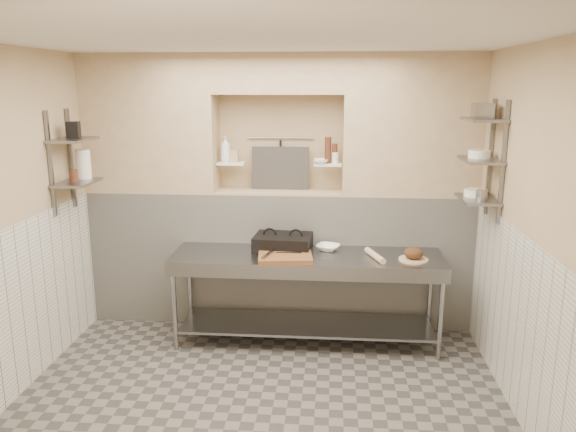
# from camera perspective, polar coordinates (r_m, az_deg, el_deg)

# --- Properties ---
(floor) EXTENTS (4.00, 3.90, 0.10)m
(floor) POSITION_cam_1_polar(r_m,az_deg,el_deg) (4.74, -2.96, -19.27)
(floor) COLOR #605B55
(floor) RESTS_ON ground
(ceiling) EXTENTS (4.00, 3.90, 0.10)m
(ceiling) POSITION_cam_1_polar(r_m,az_deg,el_deg) (4.02, -3.47, 18.26)
(ceiling) COLOR silver
(ceiling) RESTS_ON ground
(wall_right) EXTENTS (0.10, 3.90, 2.80)m
(wall_right) POSITION_cam_1_polar(r_m,az_deg,el_deg) (4.38, 24.49, -2.50)
(wall_right) COLOR tan
(wall_right) RESTS_ON ground
(wall_back) EXTENTS (4.00, 0.10, 2.80)m
(wall_back) POSITION_cam_1_polar(r_m,az_deg,el_deg) (6.09, -0.66, 2.84)
(wall_back) COLOR tan
(wall_back) RESTS_ON ground
(wall_front) EXTENTS (4.00, 0.10, 2.80)m
(wall_front) POSITION_cam_1_polar(r_m,az_deg,el_deg) (2.31, -10.12, -15.23)
(wall_front) COLOR tan
(wall_front) RESTS_ON ground
(backwall_lower) EXTENTS (4.00, 0.40, 1.40)m
(backwall_lower) POSITION_cam_1_polar(r_m,az_deg,el_deg) (6.01, -0.86, -4.16)
(backwall_lower) COLOR silver
(backwall_lower) RESTS_ON floor
(alcove_sill) EXTENTS (1.30, 0.40, 0.02)m
(alcove_sill) POSITION_cam_1_polar(r_m,az_deg,el_deg) (5.84, -0.88, 2.50)
(alcove_sill) COLOR tan
(alcove_sill) RESTS_ON backwall_lower
(backwall_pillar_left) EXTENTS (1.35, 0.40, 1.40)m
(backwall_pillar_left) POSITION_cam_1_polar(r_m,az_deg,el_deg) (6.03, -13.71, 9.08)
(backwall_pillar_left) COLOR tan
(backwall_pillar_left) RESTS_ON backwall_lower
(backwall_pillar_right) EXTENTS (1.35, 0.40, 1.40)m
(backwall_pillar_right) POSITION_cam_1_polar(r_m,az_deg,el_deg) (5.78, 12.45, 8.98)
(backwall_pillar_right) COLOR tan
(backwall_pillar_right) RESTS_ON backwall_lower
(backwall_header) EXTENTS (1.30, 0.40, 0.40)m
(backwall_header) POSITION_cam_1_polar(r_m,az_deg,el_deg) (5.74, -0.93, 14.25)
(backwall_header) COLOR tan
(backwall_header) RESTS_ON backwall_lower
(wainscot_left) EXTENTS (0.02, 3.90, 1.40)m
(wainscot_left) POSITION_cam_1_polar(r_m,az_deg,el_deg) (5.04, -26.43, -9.11)
(wainscot_left) COLOR silver
(wainscot_left) RESTS_ON floor
(wainscot_right) EXTENTS (0.02, 3.90, 1.40)m
(wainscot_right) POSITION_cam_1_polar(r_m,az_deg,el_deg) (4.58, 22.93, -10.96)
(wainscot_right) COLOR silver
(wainscot_right) RESTS_ON floor
(alcove_shelf_left) EXTENTS (0.28, 0.16, 0.02)m
(alcove_shelf_left) POSITION_cam_1_polar(r_m,az_deg,el_deg) (5.86, -5.79, 5.34)
(alcove_shelf_left) COLOR white
(alcove_shelf_left) RESTS_ON backwall_lower
(alcove_shelf_right) EXTENTS (0.28, 0.16, 0.02)m
(alcove_shelf_right) POSITION_cam_1_polar(r_m,az_deg,el_deg) (5.77, 4.08, 5.25)
(alcove_shelf_right) COLOR white
(alcove_shelf_right) RESTS_ON backwall_lower
(utensil_rail) EXTENTS (0.70, 0.02, 0.02)m
(utensil_rail) POSITION_cam_1_polar(r_m,az_deg,el_deg) (5.93, -0.74, 7.93)
(utensil_rail) COLOR gray
(utensil_rail) RESTS_ON wall_back
(hanging_steel) EXTENTS (0.02, 0.02, 0.30)m
(hanging_steel) POSITION_cam_1_polar(r_m,az_deg,el_deg) (5.93, -0.76, 6.28)
(hanging_steel) COLOR black
(hanging_steel) RESTS_ON utensil_rail
(splash_panel) EXTENTS (0.60, 0.08, 0.45)m
(splash_panel) POSITION_cam_1_polar(r_m,az_deg,el_deg) (5.90, -0.80, 4.87)
(splash_panel) COLOR #383330
(splash_panel) RESTS_ON alcove_sill
(shelf_rail_left_a) EXTENTS (0.03, 0.03, 0.95)m
(shelf_rail_left_a) POSITION_cam_1_polar(r_m,az_deg,el_deg) (5.84, -21.18, 5.48)
(shelf_rail_left_a) COLOR slate
(shelf_rail_left_a) RESTS_ON wall_left
(shelf_rail_left_b) EXTENTS (0.03, 0.03, 0.95)m
(shelf_rail_left_b) POSITION_cam_1_polar(r_m,az_deg,el_deg) (5.48, -22.97, 4.88)
(shelf_rail_left_b) COLOR slate
(shelf_rail_left_b) RESTS_ON wall_left
(wall_shelf_left_lower) EXTENTS (0.30, 0.50, 0.02)m
(wall_shelf_left_lower) POSITION_cam_1_polar(r_m,az_deg,el_deg) (5.63, -20.64, 3.20)
(wall_shelf_left_lower) COLOR slate
(wall_shelf_left_lower) RESTS_ON wall_left
(wall_shelf_left_upper) EXTENTS (0.30, 0.50, 0.03)m
(wall_shelf_left_upper) POSITION_cam_1_polar(r_m,az_deg,el_deg) (5.58, -20.98, 7.25)
(wall_shelf_left_upper) COLOR slate
(wall_shelf_left_upper) RESTS_ON wall_left
(shelf_rail_right_a) EXTENTS (0.03, 0.03, 1.05)m
(shelf_rail_right_a) POSITION_cam_1_polar(r_m,az_deg,el_deg) (5.44, 19.84, 5.62)
(shelf_rail_right_a) COLOR slate
(shelf_rail_right_a) RESTS_ON wall_right
(shelf_rail_right_b) EXTENTS (0.03, 0.03, 1.05)m
(shelf_rail_right_b) POSITION_cam_1_polar(r_m,az_deg,el_deg) (5.06, 20.99, 5.01)
(shelf_rail_right_b) COLOR slate
(shelf_rail_right_b) RESTS_ON wall_right
(wall_shelf_right_lower) EXTENTS (0.30, 0.50, 0.02)m
(wall_shelf_right_lower) POSITION_cam_1_polar(r_m,az_deg,el_deg) (5.27, 18.68, 1.62)
(wall_shelf_right_lower) COLOR slate
(wall_shelf_right_lower) RESTS_ON wall_right
(wall_shelf_right_mid) EXTENTS (0.30, 0.50, 0.02)m
(wall_shelf_right_mid) POSITION_cam_1_polar(r_m,az_deg,el_deg) (5.22, 18.96, 5.39)
(wall_shelf_right_mid) COLOR slate
(wall_shelf_right_mid) RESTS_ON wall_right
(wall_shelf_right_upper) EXTENTS (0.30, 0.50, 0.03)m
(wall_shelf_right_upper) POSITION_cam_1_polar(r_m,az_deg,el_deg) (5.18, 19.25, 9.22)
(wall_shelf_right_upper) COLOR slate
(wall_shelf_right_upper) RESTS_ON wall_right
(prep_table) EXTENTS (2.60, 0.70, 0.90)m
(prep_table) POSITION_cam_1_polar(r_m,az_deg,el_deg) (5.47, 1.91, -6.58)
(prep_table) COLOR gray
(prep_table) RESTS_ON floor
(panini_press) EXTENTS (0.58, 0.44, 0.15)m
(panini_press) POSITION_cam_1_polar(r_m,az_deg,el_deg) (5.54, -0.52, -2.72)
(panini_press) COLOR black
(panini_press) RESTS_ON prep_table
(cutting_board) EXTENTS (0.54, 0.40, 0.04)m
(cutting_board) POSITION_cam_1_polar(r_m,az_deg,el_deg) (5.25, -0.28, -4.23)
(cutting_board) COLOR brown
(cutting_board) RESTS_ON prep_table
(knife_blade) EXTENTS (0.25, 0.03, 0.01)m
(knife_blade) POSITION_cam_1_polar(r_m,az_deg,el_deg) (5.30, 0.05, -3.76)
(knife_blade) COLOR gray
(knife_blade) RESTS_ON cutting_board
(tongs) EXTENTS (0.09, 0.27, 0.03)m
(tongs) POSITION_cam_1_polar(r_m,az_deg,el_deg) (5.23, -2.07, -3.88)
(tongs) COLOR gray
(tongs) RESTS_ON cutting_board
(mixing_bowl) EXTENTS (0.29, 0.29, 0.06)m
(mixing_bowl) POSITION_cam_1_polar(r_m,az_deg,el_deg) (5.56, 4.10, -3.21)
(mixing_bowl) COLOR white
(mixing_bowl) RESTS_ON prep_table
(rolling_pin) EXTENTS (0.18, 0.38, 0.06)m
(rolling_pin) POSITION_cam_1_polar(r_m,az_deg,el_deg) (5.35, 8.82, -3.99)
(rolling_pin) COLOR beige
(rolling_pin) RESTS_ON prep_table
(bread_board) EXTENTS (0.27, 0.27, 0.02)m
(bread_board) POSITION_cam_1_polar(r_m,az_deg,el_deg) (5.37, 12.62, -4.32)
(bread_board) COLOR beige
(bread_board) RESTS_ON prep_table
(bread_loaf) EXTENTS (0.18, 0.18, 0.11)m
(bread_loaf) POSITION_cam_1_polar(r_m,az_deg,el_deg) (5.35, 12.65, -3.69)
(bread_loaf) COLOR #4C2D19
(bread_loaf) RESTS_ON bread_board
(bottle_soap) EXTENTS (0.14, 0.14, 0.27)m
(bottle_soap) POSITION_cam_1_polar(r_m,az_deg,el_deg) (5.85, -6.36, 6.77)
(bottle_soap) COLOR white
(bottle_soap) RESTS_ON alcove_shelf_left
(jar_alcove) EXTENTS (0.08, 0.08, 0.13)m
(jar_alcove) POSITION_cam_1_polar(r_m,az_deg,el_deg) (5.85, -5.49, 6.08)
(jar_alcove) COLOR tan
(jar_alcove) RESTS_ON alcove_shelf_left
(bowl_alcove) EXTENTS (0.18, 0.18, 0.05)m
(bowl_alcove) POSITION_cam_1_polar(r_m,az_deg,el_deg) (5.73, 3.32, 5.57)
(bowl_alcove) COLOR white
(bowl_alcove) RESTS_ON alcove_shelf_right
(condiment_a) EXTENTS (0.05, 0.05, 0.20)m
(condiment_a) POSITION_cam_1_polar(r_m,az_deg,el_deg) (5.76, 4.75, 6.35)
(condiment_a) COLOR #4A2517
(condiment_a) RESTS_ON alcove_shelf_right
(condiment_b) EXTENTS (0.07, 0.07, 0.27)m
(condiment_b) POSITION_cam_1_polar(r_m,az_deg,el_deg) (5.76, 4.08, 6.70)
(condiment_b) COLOR #4A2517
(condiment_b) RESTS_ON alcove_shelf_right
(condiment_c) EXTENTS (0.07, 0.07, 0.11)m
(condiment_c) POSITION_cam_1_polar(r_m,az_deg,el_deg) (5.75, 4.83, 5.90)
(condiment_c) COLOR white
(condiment_c) RESTS_ON alcove_shelf_right
(jug_left) EXTENTS (0.14, 0.14, 0.28)m
(jug_left) POSITION_cam_1_polar(r_m,az_deg,el_deg) (5.76, -20.06, 4.98)
(jug_left) COLOR white
(jug_left) RESTS_ON wall_shelf_left_lower
(jar_left) EXTENTS (0.08, 0.08, 0.12)m
(jar_left) POSITION_cam_1_polar(r_m,az_deg,el_deg) (5.57, -20.94, 3.82)
(jar_left) COLOR #4A2517
(jar_left) RESTS_ON wall_shelf_left_lower
(box_left_upper) EXTENTS (0.12, 0.12, 0.15)m
(box_left_upper) POSITION_cam_1_polar(r_m,az_deg,el_deg) (5.59, -20.96, 8.17)
(box_left_upper) COLOR black
(box_left_upper) RESTS_ON wall_shelf_left_upper
(bowl_right) EXTENTS (0.21, 0.21, 0.06)m
(bowl_right) POSITION_cam_1_polar(r_m,az_deg,el_deg) (5.34, 18.52, 2.25)
(bowl_right) COLOR white
(bowl_right) RESTS_ON wall_shelf_right_lower
(canister_right) EXTENTS (0.09, 0.09, 0.09)m
(canister_right) POSITION_cam_1_polar(r_m,az_deg,el_deg) (5.15, 19.04, 1.99)
(canister_right) COLOR gray
(canister_right) RESTS_ON wall_shelf_right_lower
(bowl_right_mid) EXTENTS (0.19, 0.19, 0.07)m
(bowl_right_mid) POSITION_cam_1_polar(r_m,az_deg,el_deg) (5.26, 18.86, 5.99)
(bowl_right_mid) COLOR white
(bowl_right_mid) RESTS_ON wall_shelf_right_mid
(basket_right) EXTENTS (0.18, 0.21, 0.13)m
(basket_right) POSITION_cam_1_polar(r_m,az_deg,el_deg) (5.23, 19.17, 10.10)
(basket_right) COLOR gray
(basket_right) RESTS_ON wall_shelf_right_upper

